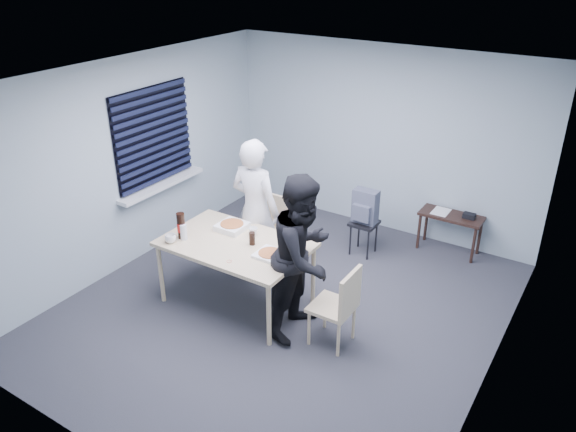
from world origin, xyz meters
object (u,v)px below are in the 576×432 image
Objects in this scene: chair_right at (340,303)px; dining_table at (236,247)px; person_white at (255,210)px; side_table at (451,220)px; soda_bottle at (181,226)px; person_black at (304,256)px; stool at (364,229)px; mug_a at (171,239)px; chair_far at (271,224)px; mug_b at (253,232)px; backpack at (365,207)px.

dining_table is at bearing 177.69° from chair_right.
person_white reaches higher than dining_table.
side_table is 3.54m from soda_bottle.
person_black reaches higher than soda_bottle.
mug_a is at bearing -121.39° from stool.
chair_right is 7.24× the size of mug_a.
person_white is at bearing -83.12° from chair_far.
side_table is 8.13× the size of mug_b.
person_black is at bearing -17.25° from mug_b.
chair_right is at bearing 5.12° from soda_bottle.
person_black is at bearing 148.97° from person_white.
chair_far is at bearing 74.44° from mug_a.
person_white is at bearing 105.04° from dining_table.
person_white is (0.05, -0.39, 0.37)m from chair_far.
mug_a is at bearing -105.56° from chair_far.
soda_bottle reaches higher than mug_a.
chair_right is 1.70m from person_white.
chair_right is at bearing -34.43° from chair_far.
chair_far is at bearing 145.57° from chair_right.
mug_a is 1.23× the size of mug_b.
chair_far is 0.50× the size of person_white.
chair_far is at bearing 110.39° from mug_b.
chair_right is 0.50× the size of person_white.
dining_table is 16.04× the size of mug_b.
backpack is 1.68m from mug_b.
person_black is 1.89m from stool.
chair_far is at bearing -83.12° from person_white.
stool is at bearing 39.97° from chair_far.
backpack is at bearing 58.45° from mug_a.
stool is 1.03× the size of backpack.
chair_far is 1.09× the size of side_table.
mug_a reaches higher than dining_table.
chair_right is 0.60m from person_black.
person_white is at bearing 155.74° from chair_right.
backpack reaches higher than dining_table.
chair_right is 1.34m from mug_b.
backpack is at bearing 108.34° from chair_right.
person_white is 0.94m from soda_bottle.
backpack reaches higher than stool.
chair_right is 1.91× the size of stool.
stool is 0.33m from backpack.
stool is 3.79× the size of mug_a.
soda_bottle reaches higher than side_table.
dining_table is at bearing 32.13° from mug_a.
mug_b is at bearing -69.61° from chair_far.
chair_far reaches higher than dining_table.
person_black is at bearing -85.29° from stool.
person_black reaches higher than mug_b.
person_black is at bearing 8.69° from soda_bottle.
chair_far is 0.87m from mug_b.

